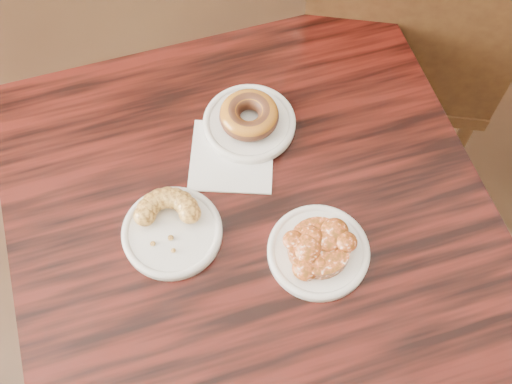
{
  "coord_description": "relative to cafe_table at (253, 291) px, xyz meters",
  "views": [
    {
      "loc": [
        -0.31,
        -0.28,
        1.71
      ],
      "look_at": [
        -0.28,
        0.21,
        0.8
      ],
      "focal_mm": 45.0,
      "sensor_mm": 36.0,
      "label": 1
    }
  ],
  "objects": [
    {
      "name": "plate_donut",
      "position": [
        0.01,
        0.18,
        0.38
      ],
      "size": [
        0.16,
        0.16,
        0.01
      ],
      "primitive_type": "cylinder",
      "color": "silver",
      "rests_on": "napkin"
    },
    {
      "name": "cafe_table",
      "position": [
        0.0,
        0.0,
        0.0
      ],
      "size": [
        0.96,
        0.96,
        0.75
      ],
      "primitive_type": "cube",
      "rotation": [
        0.0,
        0.0,
        0.24
      ],
      "color": "black",
      "rests_on": "floor"
    },
    {
      "name": "cruller_fragment",
      "position": [
        -0.13,
        -0.02,
        0.4
      ],
      "size": [
        0.12,
        0.12,
        0.03
      ],
      "primitive_type": null,
      "color": "#5F3913",
      "rests_on": "plate_cruller"
    },
    {
      "name": "plate_fritter",
      "position": [
        0.1,
        -0.07,
        0.38
      ],
      "size": [
        0.16,
        0.16,
        0.01
      ],
      "primitive_type": "cylinder",
      "color": "white",
      "rests_on": "cafe_table"
    },
    {
      "name": "plate_cruller",
      "position": [
        -0.13,
        -0.02,
        0.38
      ],
      "size": [
        0.16,
        0.16,
        0.01
      ],
      "primitive_type": "cylinder",
      "color": "silver",
      "rests_on": "cafe_table"
    },
    {
      "name": "apple_fritter",
      "position": [
        0.1,
        -0.07,
        0.4
      ],
      "size": [
        0.14,
        0.14,
        0.03
      ],
      "primitive_type": null,
      "color": "#4C2608",
      "rests_on": "plate_fritter"
    },
    {
      "name": "napkin",
      "position": [
        -0.03,
        0.12,
        0.38
      ],
      "size": [
        0.16,
        0.16,
        0.0
      ],
      "primitive_type": "cube",
      "rotation": [
        0.0,
        0.0,
        -0.11
      ],
      "color": "silver",
      "rests_on": "cafe_table"
    },
    {
      "name": "glazed_donut",
      "position": [
        0.01,
        0.18,
        0.41
      ],
      "size": [
        0.1,
        0.1,
        0.04
      ],
      "primitive_type": "torus",
      "color": "#8F5A14",
      "rests_on": "plate_donut"
    },
    {
      "name": "chair_far",
      "position": [
        0.39,
        0.61,
        0.08
      ],
      "size": [
        0.58,
        0.58,
        0.9
      ],
      "primitive_type": null,
      "rotation": [
        0.0,
        0.0,
        2.95
      ],
      "color": "black",
      "rests_on": "floor"
    }
  ]
}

